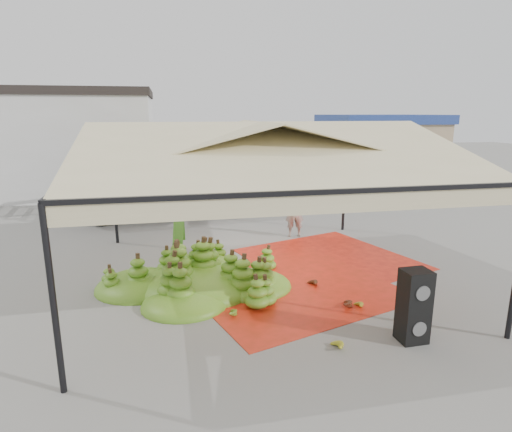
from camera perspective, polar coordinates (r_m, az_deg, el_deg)
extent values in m
plane|color=slate|center=(11.36, 0.56, -8.19)|extent=(90.00, 90.00, 0.00)
cylinder|color=black|center=(7.09, -25.41, -10.39)|extent=(0.10, 0.10, 3.00)
cylinder|color=black|center=(14.67, -18.38, 2.23)|extent=(0.10, 0.10, 3.00)
cylinder|color=black|center=(15.85, 11.71, 3.45)|extent=(0.10, 0.10, 3.00)
pyramid|color=beige|center=(10.57, 0.60, 9.70)|extent=(8.00, 8.00, 1.00)
cube|color=black|center=(10.62, 0.60, 7.01)|extent=(8.00, 8.00, 0.08)
cube|color=beige|center=(10.64, 0.60, 6.05)|extent=(8.00, 8.00, 0.36)
cube|color=silver|center=(25.57, -29.68, 8.01)|extent=(14.00, 6.00, 5.00)
cube|color=black|center=(25.53, -30.41, 14.03)|extent=(14.30, 6.30, 0.40)
cube|color=tan|center=(26.44, 16.07, 7.85)|extent=(6.00, 5.00, 3.60)
cube|color=navy|center=(26.33, 16.37, 12.29)|extent=(6.30, 5.30, 0.50)
cube|color=red|center=(10.84, 4.40, -9.31)|extent=(5.82, 5.67, 0.01)
cube|color=red|center=(12.90, 9.73, -5.65)|extent=(5.38, 5.51, 0.01)
ellipsoid|color=#3E851B|center=(10.59, -7.78, -6.88)|extent=(5.25, 4.42, 1.07)
ellipsoid|color=gold|center=(8.29, 10.41, -16.47)|extent=(0.48, 0.42, 0.19)
ellipsoid|color=gold|center=(9.94, 13.25, -11.36)|extent=(0.40, 0.34, 0.17)
ellipsoid|color=#542C13|center=(9.92, 11.55, -11.14)|extent=(0.63, 0.59, 0.23)
ellipsoid|color=#522912|center=(10.88, 7.30, -8.75)|extent=(0.52, 0.46, 0.20)
ellipsoid|color=#4E7518|center=(9.37, -3.59, -12.54)|extent=(0.49, 0.43, 0.19)
ellipsoid|color=#3F6F17|center=(11.38, -5.02, 5.48)|extent=(0.24, 0.24, 0.20)
ellipsoid|color=#3F6F17|center=(11.65, 2.36, 5.71)|extent=(0.24, 0.24, 0.20)
cube|color=black|center=(8.83, 20.11, -13.28)|extent=(0.52, 0.46, 0.71)
cube|color=black|center=(8.54, 20.50, -9.03)|extent=(0.52, 0.46, 0.71)
imported|color=gray|center=(14.83, 5.14, 0.65)|extent=(0.70, 0.49, 1.81)
cube|color=#51361B|center=(18.26, -14.11, 3.35)|extent=(5.46, 3.00, 0.13)
cube|color=white|center=(18.81, -3.63, 4.35)|extent=(2.14, 2.50, 2.40)
cylinder|color=black|center=(17.31, -19.88, 0.28)|extent=(0.97, 0.42, 0.94)
cylinder|color=black|center=(19.35, -19.81, 1.63)|extent=(0.97, 0.42, 0.94)
cylinder|color=black|center=(17.53, -8.96, 1.10)|extent=(0.97, 0.42, 0.94)
cylinder|color=black|center=(19.55, -10.01, 2.35)|extent=(0.97, 0.42, 0.94)
cylinder|color=black|center=(17.91, -3.37, 1.50)|extent=(0.97, 0.42, 0.94)
cylinder|color=black|center=(19.88, -4.96, 2.70)|extent=(0.97, 0.42, 0.94)
ellipsoid|color=#437919|center=(18.18, -14.21, 4.97)|extent=(4.36, 2.36, 0.73)
cube|color=#F2F61B|center=(18.17, -12.64, 6.38)|extent=(2.32, 2.31, 0.26)
cube|color=#50341A|center=(21.50, 7.58, 5.24)|extent=(5.77, 3.54, 0.13)
cube|color=white|center=(23.51, 15.03, 5.87)|extent=(2.39, 2.72, 2.47)
cylinder|color=black|center=(19.74, 4.34, 2.67)|extent=(1.01, 0.52, 0.97)
cylinder|color=black|center=(21.62, 1.65, 3.67)|extent=(1.01, 0.52, 0.97)
cylinder|color=black|center=(21.55, 12.44, 3.32)|extent=(1.01, 0.52, 0.97)
cylinder|color=black|center=(23.29, 9.33, 4.21)|extent=(1.01, 0.52, 0.97)
cylinder|color=black|center=(22.67, 16.18, 3.60)|extent=(1.01, 0.52, 0.97)
cylinder|color=black|center=(24.33, 12.95, 4.45)|extent=(1.01, 0.52, 0.97)
ellipsoid|color=#4B7718|center=(21.43, 7.63, 6.66)|extent=(4.61, 2.79, 0.75)
cube|color=yellow|center=(21.66, 8.89, 7.83)|extent=(2.55, 2.54, 0.27)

